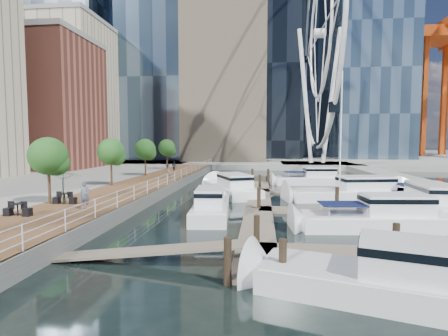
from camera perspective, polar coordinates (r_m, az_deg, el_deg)
ground at (r=19.51m, az=-3.59°, el=-11.42°), size 520.00×520.00×0.00m
boardwalk at (r=35.98m, az=-13.69°, el=-3.41°), size 6.00×60.00×1.00m
seawall at (r=35.07m, az=-9.07°, el=-3.54°), size 0.25×60.00×1.00m
land_far at (r=120.63m, az=4.74°, el=2.12°), size 200.00×114.00×1.00m
breakwater at (r=42.25m, az=29.63°, el=-2.71°), size 4.00×60.00×1.00m
pier at (r=71.47m, az=14.92°, el=0.40°), size 14.00×12.00×1.00m
railing at (r=34.97m, az=-9.25°, el=-1.87°), size 0.10×60.00×1.05m
floating_docks at (r=29.26m, az=15.55°, el=-5.24°), size 16.00×34.00×2.60m
ferris_wheel at (r=74.22m, az=15.34°, el=20.38°), size 5.80×45.60×47.80m
street_trees at (r=35.65m, az=-17.99°, el=2.54°), size 2.60×42.60×4.60m
yacht_foreground at (r=23.28m, az=23.63°, el=-9.17°), size 10.27×3.60×2.15m
pedestrian_near at (r=23.92m, az=-21.78°, el=-4.17°), size 0.77×0.68×1.76m
pedestrian_mid at (r=42.11m, az=-9.18°, el=-0.39°), size 0.93×1.00×1.66m
pedestrian_far at (r=48.26m, az=-8.15°, el=0.16°), size 0.98×0.68×1.55m
moored_yachts at (r=32.24m, az=17.78°, el=-5.29°), size 21.52×36.06×11.50m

